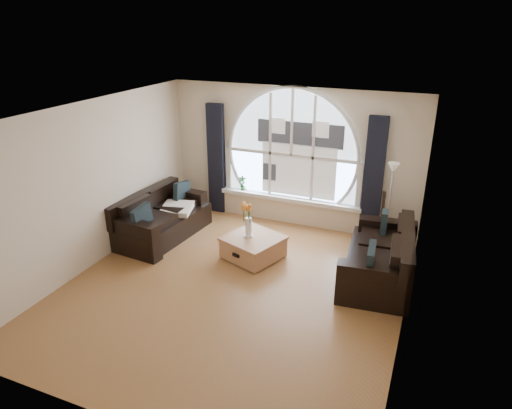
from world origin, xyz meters
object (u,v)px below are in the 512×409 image
at_px(vase_flowers, 248,216).
at_px(guitar, 382,217).
at_px(floor_lamp, 389,207).
at_px(sofa_right, 379,256).
at_px(potted_plant, 242,183).
at_px(sofa_left, 162,217).
at_px(coffee_chest, 253,246).

distance_m(vase_flowers, guitar, 2.48).
relative_size(floor_lamp, guitar, 1.51).
distance_m(sofa_right, potted_plant, 3.40).
height_order(sofa_left, potted_plant, potted_plant).
bearing_deg(sofa_left, floor_lamp, 21.32).
bearing_deg(coffee_chest, guitar, 55.30).
height_order(sofa_left, vase_flowers, vase_flowers).
relative_size(sofa_left, potted_plant, 6.32).
distance_m(coffee_chest, floor_lamp, 2.47).
xyz_separation_m(coffee_chest, guitar, (1.95, 1.39, 0.32)).
bearing_deg(potted_plant, guitar, -5.04).
bearing_deg(potted_plant, floor_lamp, -7.61).
bearing_deg(sofa_left, guitar, 23.69).
xyz_separation_m(sofa_left, coffee_chest, (1.91, -0.12, -0.19)).
height_order(sofa_right, floor_lamp, floor_lamp).
xyz_separation_m(guitar, potted_plant, (-2.89, 0.25, 0.17)).
bearing_deg(guitar, floor_lamp, -68.98).
relative_size(sofa_right, vase_flowers, 2.75).
relative_size(coffee_chest, potted_plant, 2.88).
bearing_deg(sofa_right, floor_lamp, 86.85).
bearing_deg(guitar, vase_flowers, -160.22).
xyz_separation_m(coffee_chest, vase_flowers, (-0.09, -0.00, 0.56)).
distance_m(sofa_right, guitar, 1.27).
height_order(sofa_left, coffee_chest, sofa_left).
distance_m(coffee_chest, vase_flowers, 0.57).
xyz_separation_m(sofa_right, potted_plant, (-3.03, 1.51, 0.30)).
bearing_deg(potted_plant, vase_flowers, -62.80).
height_order(sofa_left, guitar, guitar).
xyz_separation_m(sofa_left, sofa_right, (4.01, 0.02, 0.00)).
xyz_separation_m(floor_lamp, guitar, (-0.10, 0.15, -0.27)).
relative_size(sofa_left, vase_flowers, 2.74).
bearing_deg(vase_flowers, floor_lamp, 30.23).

